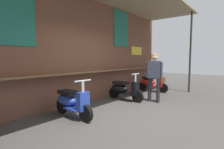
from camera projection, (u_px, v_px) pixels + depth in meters
ground_plane at (132, 114)px, 4.59m from camera, size 27.78×27.78×0.00m
market_stall_facade at (84, 42)px, 5.57m from camera, size 9.92×2.56×3.57m
scooter_blue at (71, 101)px, 4.35m from camera, size 0.48×1.40×0.97m
scooter_black at (123, 89)px, 6.12m from camera, size 0.46×1.40×0.97m
scooter_red at (151, 83)px, 7.80m from camera, size 0.46×1.40×0.97m
shopper_with_handbag at (155, 72)px, 5.79m from camera, size 0.35×0.66×1.65m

